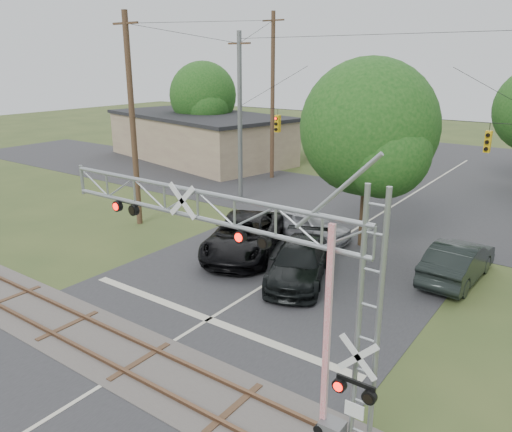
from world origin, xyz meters
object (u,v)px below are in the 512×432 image
Objects in this scene: car_dark at (299,262)px; commercial_building at (199,136)px; pickup_black at (244,236)px; sedan_silver at (308,225)px; traffic_signal_span at (385,132)px; crossing_gantry at (253,280)px.

commercial_building reaches higher than car_dark.
sedan_silver is at bearing 44.36° from pickup_black.
commercial_building is (-19.36, 18.17, 1.31)m from pickup_black.
traffic_signal_span is 6.96m from sedan_silver.
car_dark is 5.48m from sedan_silver.
crossing_gantry is 10.62m from car_dark.
sedan_silver is at bearing -119.26° from traffic_signal_span.
car_dark is at bearing -90.20° from traffic_signal_span.
crossing_gantry is at bearing -74.62° from pickup_black.
traffic_signal_span is (-4.03, 18.36, 1.26)m from crossing_gantry.
sedan_silver is at bearing 94.15° from car_dark.
pickup_black is 0.33× the size of commercial_building.
sedan_silver is (-6.45, 14.04, -3.63)m from crossing_gantry.
pickup_black is 4.11m from sedan_silver.
pickup_black is 1.40× the size of sedan_silver.
sedan_silver is (1.60, 3.78, -0.12)m from pickup_black.
traffic_signal_span reaches higher than pickup_black.
car_dark is at bearing -152.26° from sedan_silver.
pickup_black is 1.19× the size of car_dark.
car_dark reaches higher than sedan_silver.
traffic_signal_span is at bearing -10.82° from commercial_building.
traffic_signal_span is at bearing 68.11° from car_dark.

